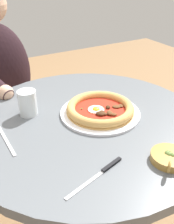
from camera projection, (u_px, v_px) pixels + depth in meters
name	position (u px, v px, depth m)	size (l,w,h in m)	color
dining_table	(87.00, 152.00, 1.06)	(0.91, 0.91, 0.75)	#565B60
pizza_on_plate	(100.00, 110.00, 1.00)	(0.31, 0.31, 0.04)	white
water_glass	(28.00, 105.00, 0.98)	(0.07, 0.07, 0.10)	silver
steak_knife	(103.00, 171.00, 0.73)	(0.21, 0.07, 0.01)	silver
olive_pan	(169.00, 157.00, 0.76)	(0.12, 0.11, 0.05)	olive
fork_utensil	(6.00, 140.00, 0.86)	(0.02, 0.19, 0.00)	#BCBCC1
diner_person	(6.00, 107.00, 1.51)	(0.41, 0.55, 1.18)	#282833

